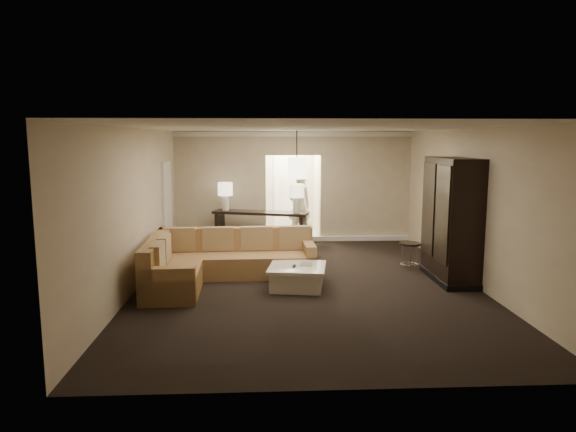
{
  "coord_description": "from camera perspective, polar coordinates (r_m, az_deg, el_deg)",
  "views": [
    {
      "loc": [
        -0.78,
        -9.01,
        2.6
      ],
      "look_at": [
        -0.28,
        1.2,
        1.07
      ],
      "focal_mm": 32.0,
      "sensor_mm": 36.0,
      "label": 1
    }
  ],
  "objects": [
    {
      "name": "sectional_sofa",
      "position": [
        9.63,
        -7.97,
        -5.03
      ],
      "size": [
        3.04,
        2.41,
        0.9
      ],
      "rotation": [
        0.0,
        0.0,
        0.03
      ],
      "color": "brown",
      "rests_on": "ground"
    },
    {
      "name": "console_table",
      "position": [
        12.38,
        -3.07,
        -1.13
      ],
      "size": [
        2.35,
        1.15,
        0.89
      ],
      "rotation": [
        0.0,
        0.0,
        -0.29
      ],
      "color": "black",
      "rests_on": "ground"
    },
    {
      "name": "drink_table",
      "position": [
        10.66,
        13.38,
        -3.71
      ],
      "size": [
        0.43,
        0.43,
        0.54
      ],
      "rotation": [
        0.0,
        0.0,
        0.35
      ],
      "color": "black",
      "rests_on": "ground"
    },
    {
      "name": "crown_molding",
      "position": [
        12.98,
        0.62,
        9.08
      ],
      "size": [
        6.0,
        0.1,
        0.12
      ],
      "primitive_type": "cube",
      "color": "white",
      "rests_on": "wall_back"
    },
    {
      "name": "baseboard",
      "position": [
        13.23,
        0.6,
        -2.56
      ],
      "size": [
        6.0,
        0.1,
        0.12
      ],
      "primitive_type": "cube",
      "color": "white",
      "rests_on": "ground"
    },
    {
      "name": "wall_right",
      "position": [
        9.84,
        19.78,
        1.01
      ],
      "size": [
        0.04,
        8.0,
        2.8
      ],
      "primitive_type": "cube",
      "color": "#BAA78C",
      "rests_on": "ground"
    },
    {
      "name": "armoire",
      "position": [
        9.91,
        17.7,
        -0.67
      ],
      "size": [
        0.68,
        1.58,
        2.27
      ],
      "color": "black",
      "rests_on": "ground"
    },
    {
      "name": "coffee_table",
      "position": [
        9.12,
        1.04,
        -6.73
      ],
      "size": [
        1.12,
        1.12,
        0.41
      ],
      "rotation": [
        0.0,
        0.0,
        -0.16
      ],
      "color": "white",
      "rests_on": "ground"
    },
    {
      "name": "wall_left",
      "position": [
        9.35,
        -16.53,
        0.79
      ],
      "size": [
        0.04,
        8.0,
        2.8
      ],
      "primitive_type": "cube",
      "color": "#BAA78C",
      "rests_on": "ground"
    },
    {
      "name": "table_lamp_left",
      "position": [
        12.55,
        -6.98,
        2.68
      ],
      "size": [
        0.35,
        0.35,
        0.68
      ],
      "color": "white",
      "rests_on": "console_table"
    },
    {
      "name": "ground",
      "position": [
        9.41,
        2.06,
        -7.54
      ],
      "size": [
        8.0,
        8.0,
        0.0
      ],
      "primitive_type": "plane",
      "color": "black",
      "rests_on": "ground"
    },
    {
      "name": "wall_back",
      "position": [
        13.09,
        0.59,
        3.25
      ],
      "size": [
        6.0,
        0.04,
        2.8
      ],
      "primitive_type": "cube",
      "color": "#BAA78C",
      "rests_on": "ground"
    },
    {
      "name": "foyer",
      "position": [
        14.43,
        0.27,
        3.34
      ],
      "size": [
        1.44,
        2.02,
        2.8
      ],
      "color": "beige",
      "rests_on": "ground"
    },
    {
      "name": "pendant_light",
      "position": [
        11.75,
        0.98,
        5.35
      ],
      "size": [
        0.38,
        0.38,
        1.09
      ],
      "color": "black",
      "rests_on": "ceiling"
    },
    {
      "name": "side_door",
      "position": [
        12.11,
        -13.23,
        0.93
      ],
      "size": [
        0.05,
        0.9,
        2.1
      ],
      "primitive_type": "cube",
      "color": "white",
      "rests_on": "ground"
    },
    {
      "name": "person",
      "position": [
        13.48,
        1.27,
        1.47
      ],
      "size": [
        0.79,
        0.64,
        1.9
      ],
      "primitive_type": "imported",
      "rotation": [
        0.0,
        0.0,
        3.44
      ],
      "color": "beige",
      "rests_on": "ground"
    },
    {
      "name": "ceiling",
      "position": [
        9.04,
        2.15,
        9.77
      ],
      "size": [
        6.0,
        8.0,
        0.02
      ],
      "primitive_type": "cube",
      "color": "white",
      "rests_on": "wall_back"
    },
    {
      "name": "wall_front",
      "position": [
        5.21,
        5.91,
        -4.85
      ],
      "size": [
        6.0,
        0.04,
        2.8
      ],
      "primitive_type": "cube",
      "color": "#BAA78C",
      "rests_on": "ground"
    },
    {
      "name": "table_lamp_right",
      "position": [
        12.05,
        0.95,
        2.5
      ],
      "size": [
        0.35,
        0.35,
        0.68
      ],
      "color": "white",
      "rests_on": "console_table"
    }
  ]
}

